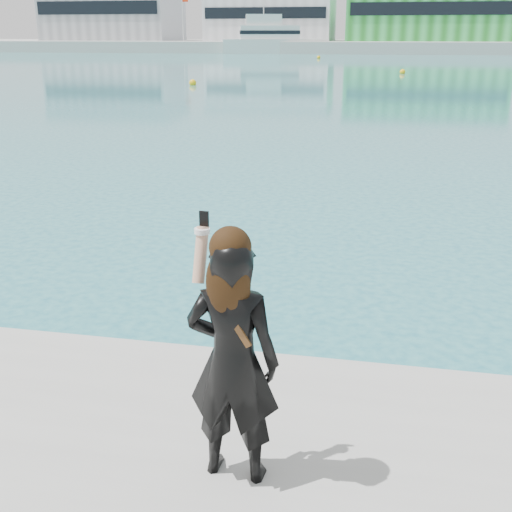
{
  "coord_description": "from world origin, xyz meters",
  "views": [
    {
      "loc": [
        1.54,
        -3.94,
        3.44
      ],
      "look_at": [
        0.73,
        0.07,
        2.02
      ],
      "focal_mm": 45.0,
      "sensor_mm": 36.0,
      "label": 1
    }
  ],
  "objects_px": {
    "buoy_extra": "(193,85)",
    "buoy_far": "(319,58)",
    "woman": "(232,354)",
    "motor_yacht": "(272,39)",
    "buoy_near": "(402,74)"
  },
  "relations": [
    {
      "from": "buoy_near",
      "to": "buoy_extra",
      "type": "xyz_separation_m",
      "value": [
        -14.53,
        -16.52,
        0.0
      ]
    },
    {
      "from": "motor_yacht",
      "to": "woman",
      "type": "relative_size",
      "value": 11.43
    },
    {
      "from": "buoy_near",
      "to": "buoy_far",
      "type": "xyz_separation_m",
      "value": [
        -11.24,
        34.66,
        0.0
      ]
    },
    {
      "from": "buoy_extra",
      "to": "buoy_far",
      "type": "bearing_deg",
      "value": 86.32
    },
    {
      "from": "buoy_far",
      "to": "buoy_extra",
      "type": "xyz_separation_m",
      "value": [
        -3.29,
        -51.18,
        0.0
      ]
    },
    {
      "from": "buoy_extra",
      "to": "woman",
      "type": "distance_m",
      "value": 42.99
    },
    {
      "from": "motor_yacht",
      "to": "buoy_far",
      "type": "height_order",
      "value": "motor_yacht"
    },
    {
      "from": "motor_yacht",
      "to": "woman",
      "type": "bearing_deg",
      "value": -93.96
    },
    {
      "from": "motor_yacht",
      "to": "buoy_far",
      "type": "xyz_separation_m",
      "value": [
        10.42,
        -20.58,
        -2.39
      ]
    },
    {
      "from": "motor_yacht",
      "to": "buoy_extra",
      "type": "distance_m",
      "value": 72.16
    },
    {
      "from": "buoy_extra",
      "to": "buoy_near",
      "type": "bearing_deg",
      "value": 48.67
    },
    {
      "from": "buoy_far",
      "to": "woman",
      "type": "distance_m",
      "value": 92.72
    },
    {
      "from": "buoy_far",
      "to": "buoy_extra",
      "type": "distance_m",
      "value": 51.29
    },
    {
      "from": "motor_yacht",
      "to": "buoy_extra",
      "type": "xyz_separation_m",
      "value": [
        7.13,
        -71.76,
        -2.39
      ]
    },
    {
      "from": "woman",
      "to": "buoy_far",
      "type": "bearing_deg",
      "value": -81.09
    }
  ]
}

